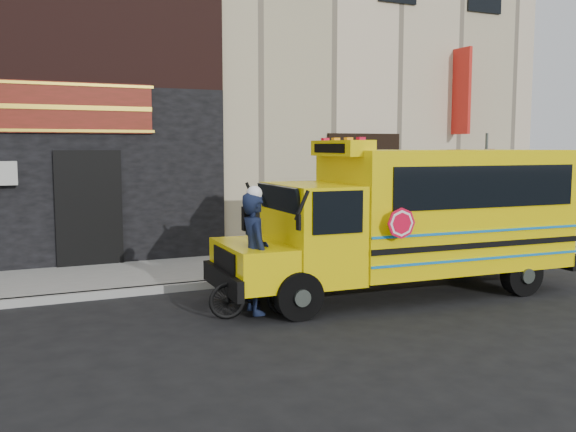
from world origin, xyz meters
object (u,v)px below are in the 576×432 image
(school_bus, at_px, (415,215))
(sign_pole, at_px, (486,190))
(bicycle, at_px, (256,289))
(cyclist, at_px, (255,256))

(school_bus, bearing_deg, sign_pole, 32.12)
(school_bus, distance_m, sign_pole, 4.61)
(school_bus, height_order, bicycle, school_bus)
(bicycle, bearing_deg, sign_pole, -61.12)
(school_bus, height_order, sign_pole, sign_pole)
(school_bus, bearing_deg, cyclist, -175.34)
(school_bus, distance_m, bicycle, 3.60)
(sign_pole, bearing_deg, cyclist, -159.55)
(school_bus, relative_size, bicycle, 4.42)
(sign_pole, height_order, bicycle, sign_pole)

